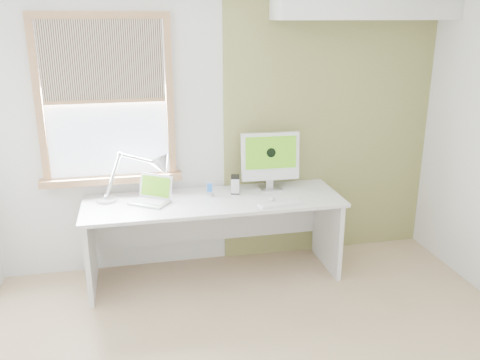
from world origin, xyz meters
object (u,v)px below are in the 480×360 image
object	(u,v)px
desk	(213,218)
laptop	(152,195)
external_drive	(235,184)
desk_lamp	(152,170)
imac	(270,158)

from	to	relation	value
desk	laptop	size ratio (longest dim) A/B	5.57
laptop	external_drive	world-z (taller)	laptop
desk_lamp	external_drive	distance (m)	0.74
desk_lamp	laptop	size ratio (longest dim) A/B	1.88
desk_lamp	laptop	world-z (taller)	desk_lamp
desk	desk_lamp	distance (m)	0.68
desk	external_drive	world-z (taller)	external_drive
desk_lamp	external_drive	size ratio (longest dim) A/B	4.87
laptop	desk	bearing A→B (deg)	0.02
desk_lamp	imac	bearing A→B (deg)	-3.54
desk	desk_lamp	world-z (taller)	desk_lamp
desk_lamp	imac	xyz separation A→B (m)	(1.05, -0.06, 0.07)
desk_lamp	laptop	distance (m)	0.25
laptop	desk_lamp	bearing A→B (deg)	86.39
desk	imac	xyz separation A→B (m)	(0.55, 0.13, 0.48)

